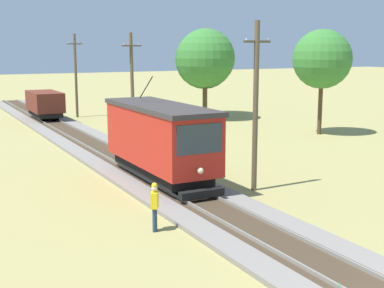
{
  "coord_description": "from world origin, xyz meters",
  "views": [
    {
      "loc": [
        -10.25,
        -7.33,
        6.46
      ],
      "look_at": [
        0.78,
        13.86,
        2.15
      ],
      "focal_mm": 50.04,
      "sensor_mm": 36.0,
      "label": 1
    }
  ],
  "objects_px": {
    "utility_pole_far": "(76,75)",
    "tree_left_far": "(322,59)",
    "tree_right_near": "(206,58)",
    "red_tram": "(160,138)",
    "freight_car": "(45,104)",
    "tree_left_near": "(204,60)",
    "utility_pole_near_tram": "(256,105)",
    "track_worker": "(155,205)",
    "utility_pole_mid": "(132,86)"
  },
  "relations": [
    {
      "from": "utility_pole_far",
      "to": "tree_left_far",
      "type": "distance_m",
      "value": 22.88
    },
    {
      "from": "tree_right_near",
      "to": "red_tram",
      "type": "bearing_deg",
      "value": -124.24
    },
    {
      "from": "tree_right_near",
      "to": "freight_car",
      "type": "bearing_deg",
      "value": 157.05
    },
    {
      "from": "red_tram",
      "to": "tree_left_near",
      "type": "relative_size",
      "value": 1.05
    },
    {
      "from": "red_tram",
      "to": "tree_right_near",
      "type": "distance_m",
      "value": 23.69
    },
    {
      "from": "freight_car",
      "to": "tree_left_near",
      "type": "xyz_separation_m",
      "value": [
        14.4,
        -3.18,
        3.79
      ]
    },
    {
      "from": "utility_pole_near_tram",
      "to": "tree_right_near",
      "type": "xyz_separation_m",
      "value": [
        9.92,
        22.56,
        1.61
      ]
    },
    {
      "from": "freight_car",
      "to": "utility_pole_far",
      "type": "relative_size",
      "value": 0.67
    },
    {
      "from": "track_worker",
      "to": "tree_left_far",
      "type": "bearing_deg",
      "value": 65.8
    },
    {
      "from": "track_worker",
      "to": "tree_left_far",
      "type": "distance_m",
      "value": 24.8
    },
    {
      "from": "utility_pole_far",
      "to": "tree_left_far",
      "type": "bearing_deg",
      "value": -53.78
    },
    {
      "from": "utility_pole_near_tram",
      "to": "tree_left_far",
      "type": "relative_size",
      "value": 0.98
    },
    {
      "from": "utility_pole_far",
      "to": "track_worker",
      "type": "xyz_separation_m",
      "value": [
        -6.28,
        -32.65,
        -2.98
      ]
    },
    {
      "from": "track_worker",
      "to": "tree_right_near",
      "type": "relative_size",
      "value": 0.22
    },
    {
      "from": "tree_right_near",
      "to": "track_worker",
      "type": "bearing_deg",
      "value": -122.34
    },
    {
      "from": "tree_right_near",
      "to": "utility_pole_far",
      "type": "bearing_deg",
      "value": 144.54
    },
    {
      "from": "utility_pole_near_tram",
      "to": "utility_pole_far",
      "type": "height_order",
      "value": "utility_pole_far"
    },
    {
      "from": "tree_left_far",
      "to": "freight_car",
      "type": "bearing_deg",
      "value": 134.71
    },
    {
      "from": "freight_car",
      "to": "tree_left_far",
      "type": "distance_m",
      "value": 24.18
    },
    {
      "from": "utility_pole_near_tram",
      "to": "utility_pole_far",
      "type": "xyz_separation_m",
      "value": [
        0.0,
        29.62,
        0.05
      ]
    },
    {
      "from": "utility_pole_far",
      "to": "utility_pole_near_tram",
      "type": "bearing_deg",
      "value": -90.0
    },
    {
      "from": "red_tram",
      "to": "tree_right_near",
      "type": "height_order",
      "value": "tree_right_near"
    },
    {
      "from": "utility_pole_far",
      "to": "tree_left_near",
      "type": "relative_size",
      "value": 0.95
    },
    {
      "from": "utility_pole_near_tram",
      "to": "tree_left_near",
      "type": "height_order",
      "value": "tree_left_near"
    },
    {
      "from": "freight_car",
      "to": "tree_left_far",
      "type": "xyz_separation_m",
      "value": [
        16.77,
        -16.94,
        4.06
      ]
    },
    {
      "from": "track_worker",
      "to": "tree_right_near",
      "type": "bearing_deg",
      "value": 87.7
    },
    {
      "from": "red_tram",
      "to": "tree_right_near",
      "type": "relative_size",
      "value": 1.05
    },
    {
      "from": "freight_car",
      "to": "track_worker",
      "type": "bearing_deg",
      "value": -95.49
    },
    {
      "from": "track_worker",
      "to": "tree_left_near",
      "type": "bearing_deg",
      "value": 88.19
    },
    {
      "from": "track_worker",
      "to": "utility_pole_far",
      "type": "bearing_deg",
      "value": 109.14
    },
    {
      "from": "utility_pole_mid",
      "to": "tree_left_far",
      "type": "distance_m",
      "value": 14.17
    },
    {
      "from": "utility_pole_near_tram",
      "to": "track_worker",
      "type": "xyz_separation_m",
      "value": [
        -6.28,
        -3.03,
        -2.93
      ]
    },
    {
      "from": "utility_pole_far",
      "to": "freight_car",
      "type": "bearing_deg",
      "value": -155.87
    },
    {
      "from": "freight_car",
      "to": "track_worker",
      "type": "xyz_separation_m",
      "value": [
        -3.0,
        -31.18,
        -0.57
      ]
    },
    {
      "from": "freight_car",
      "to": "utility_pole_mid",
      "type": "height_order",
      "value": "utility_pole_mid"
    },
    {
      "from": "red_tram",
      "to": "utility_pole_far",
      "type": "xyz_separation_m",
      "value": [
        3.28,
        26.46,
        1.77
      ]
    },
    {
      "from": "track_worker",
      "to": "red_tram",
      "type": "bearing_deg",
      "value": 94.2
    },
    {
      "from": "tree_left_far",
      "to": "utility_pole_far",
      "type": "bearing_deg",
      "value": 126.22
    },
    {
      "from": "utility_pole_near_tram",
      "to": "utility_pole_far",
      "type": "distance_m",
      "value": 29.62
    },
    {
      "from": "red_tram",
      "to": "tree_left_far",
      "type": "xyz_separation_m",
      "value": [
        16.77,
        8.04,
        3.42
      ]
    },
    {
      "from": "tree_left_far",
      "to": "track_worker",
      "type": "bearing_deg",
      "value": -144.24
    },
    {
      "from": "freight_car",
      "to": "tree_left_far",
      "type": "height_order",
      "value": "tree_left_far"
    },
    {
      "from": "red_tram",
      "to": "freight_car",
      "type": "distance_m",
      "value": 24.99
    },
    {
      "from": "utility_pole_far",
      "to": "tree_right_near",
      "type": "bearing_deg",
      "value": -35.46
    },
    {
      "from": "utility_pole_near_tram",
      "to": "freight_car",
      "type": "bearing_deg",
      "value": 96.66
    },
    {
      "from": "utility_pole_far",
      "to": "tree_left_near",
      "type": "xyz_separation_m",
      "value": [
        11.11,
        -4.65,
        1.38
      ]
    },
    {
      "from": "red_tram",
      "to": "tree_left_near",
      "type": "bearing_deg",
      "value": 56.57
    },
    {
      "from": "utility_pole_near_tram",
      "to": "track_worker",
      "type": "distance_m",
      "value": 7.57
    },
    {
      "from": "tree_left_near",
      "to": "tree_right_near",
      "type": "height_order",
      "value": "tree_right_near"
    },
    {
      "from": "red_tram",
      "to": "tree_left_far",
      "type": "relative_size",
      "value": 1.09
    }
  ]
}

